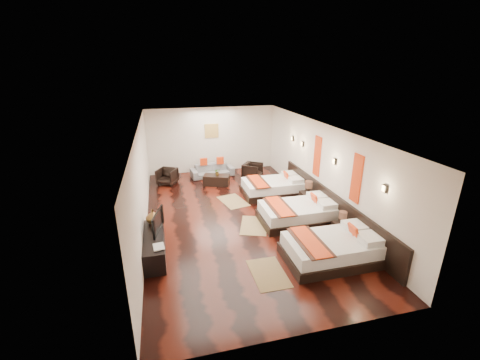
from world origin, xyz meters
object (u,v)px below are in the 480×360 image
object	(u,v)px
book	(153,248)
figurine	(153,216)
bed_mid	(298,213)
coffee_table	(217,180)
bed_far	(273,187)
nightstand_b	(308,198)
nightstand_a	(341,229)
bed_near	(333,248)
tv	(155,221)
tv_console	(154,245)
table_plant	(217,172)
armchair_right	(253,171)
sofa	(212,170)
armchair_left	(167,176)

from	to	relation	value
book	figurine	bearing A→B (deg)	90.00
bed_mid	book	distance (m)	4.43
book	coffee_table	distance (m)	5.59
bed_far	nightstand_b	xyz separation A→B (m)	(0.75, -1.28, 0.03)
nightstand_a	coffee_table	bearing A→B (deg)	118.10
nightstand_a	coffee_table	world-z (taller)	nightstand_a
bed_near	coffee_table	world-z (taller)	bed_near
bed_mid	tv	size ratio (longest dim) A/B	2.45
bed_far	book	world-z (taller)	bed_far
tv_console	bed_mid	bearing A→B (deg)	10.89
figurine	nightstand_b	bearing A→B (deg)	11.96
bed_near	figurine	size ratio (longest dim) A/B	5.93
tv	table_plant	world-z (taller)	tv
bed_far	figurine	distance (m)	4.82
tv_console	armchair_right	size ratio (longest dim) A/B	2.47
bed_far	table_plant	size ratio (longest dim) A/B	8.18
bed_near	figurine	distance (m)	4.64
bed_mid	sofa	bearing A→B (deg)	111.34
book	figurine	world-z (taller)	figurine
bed_near	bed_mid	bearing A→B (deg)	90.02
tv_console	coffee_table	xyz separation A→B (m)	(2.35, 4.48, -0.08)
tv	figurine	xyz separation A→B (m)	(-0.05, 0.44, -0.07)
bed_mid	bed_far	distance (m)	2.21
armchair_left	figurine	bearing A→B (deg)	-67.22
book	nightstand_b	bearing A→B (deg)	25.09
bed_near	bed_far	bearing A→B (deg)	90.02
armchair_right	coffee_table	distance (m)	1.63
figurine	armchair_right	distance (m)	5.73
bed_mid	bed_far	xyz separation A→B (m)	(-0.00, 2.21, -0.01)
nightstand_a	book	size ratio (longest dim) A/B	2.41
book	sofa	xyz separation A→B (m)	(2.35, 6.11, -0.30)
table_plant	bed_far	bearing A→B (deg)	-39.15
bed_mid	book	bearing A→B (deg)	-161.67
tv	armchair_right	distance (m)	6.03
bed_mid	book	size ratio (longest dim) A/B	6.79
tv	book	xyz separation A→B (m)	(-0.05, -0.83, -0.25)
bed_near	tv	size ratio (longest dim) A/B	2.50
bed_near	bed_far	xyz separation A→B (m)	(-0.00, 4.24, -0.01)
nightstand_a	book	world-z (taller)	nightstand_a
figurine	sofa	bearing A→B (deg)	64.07
bed_near	sofa	xyz separation A→B (m)	(-1.84, 6.76, -0.04)
coffee_table	table_plant	world-z (taller)	table_plant
bed_mid	armchair_right	bearing A→B (deg)	93.73
table_plant	coffee_table	bearing A→B (deg)	-168.64
tv	figurine	world-z (taller)	tv
tv_console	sofa	distance (m)	6.01
book	bed_far	bearing A→B (deg)	40.60
bed_far	sofa	world-z (taller)	bed_far
bed_mid	coffee_table	bearing A→B (deg)	116.67
nightstand_b	nightstand_a	bearing A→B (deg)	-90.00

